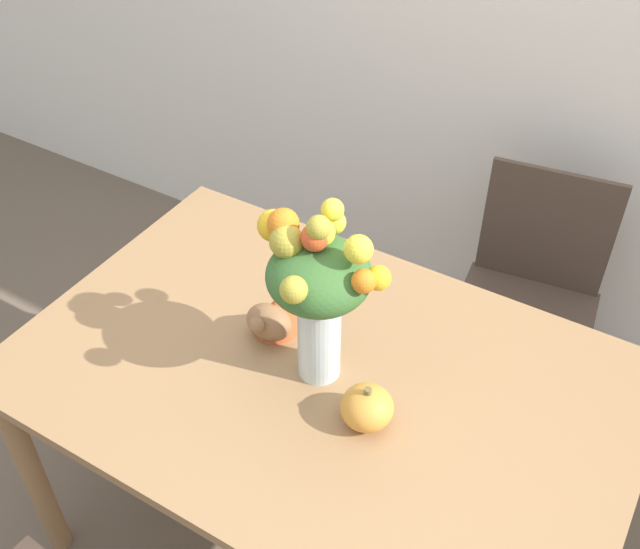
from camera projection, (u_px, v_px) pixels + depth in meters
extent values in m
plane|color=brown|center=(321.00, 538.00, 2.24)|extent=(12.00, 12.00, 0.00)
cube|color=#9E754C|center=(322.00, 376.00, 1.76)|extent=(1.44, 0.94, 0.03)
cylinder|color=#9E754C|center=(32.00, 472.00, 2.00)|extent=(0.06, 0.06, 0.71)
cylinder|color=#9E754C|center=(216.00, 295.00, 2.53)|extent=(0.06, 0.06, 0.71)
cylinder|color=#9E754C|center=(608.00, 464.00, 2.02)|extent=(0.06, 0.06, 0.71)
cylinder|color=silver|center=(320.00, 332.00, 1.68)|extent=(0.10, 0.10, 0.25)
cylinder|color=silver|center=(320.00, 351.00, 1.72)|extent=(0.09, 0.09, 0.13)
cylinder|color=#38662D|center=(328.00, 325.00, 1.65)|extent=(0.01, 0.01, 0.29)
cylinder|color=#38662D|center=(327.00, 318.00, 1.67)|extent=(0.01, 0.00, 0.29)
cylinder|color=#38662D|center=(317.00, 316.00, 1.67)|extent=(0.00, 0.01, 0.29)
cylinder|color=#38662D|center=(311.00, 322.00, 1.66)|extent=(0.00, 0.01, 0.29)
cylinder|color=#38662D|center=(318.00, 328.00, 1.64)|extent=(0.01, 0.00, 0.29)
ellipsoid|color=#38662D|center=(320.00, 274.00, 1.57)|extent=(0.23, 0.23, 0.14)
sphere|color=yellow|center=(378.00, 278.00, 1.50)|extent=(0.05, 0.05, 0.05)
sphere|color=yellow|center=(274.00, 226.00, 1.58)|extent=(0.07, 0.07, 0.07)
sphere|color=#AD9E33|center=(294.00, 290.00, 1.45)|extent=(0.06, 0.06, 0.06)
sphere|color=orange|center=(364.00, 281.00, 1.48)|extent=(0.05, 0.05, 0.05)
sphere|color=yellow|center=(359.00, 249.00, 1.47)|extent=(0.06, 0.06, 0.06)
sphere|color=orange|center=(283.00, 224.00, 1.54)|extent=(0.07, 0.07, 0.07)
sphere|color=#AD9E33|center=(287.00, 242.00, 1.53)|extent=(0.07, 0.07, 0.07)
sphere|color=yellow|center=(332.00, 210.00, 1.54)|extent=(0.05, 0.05, 0.05)
sphere|color=#AD9E33|center=(318.00, 228.00, 1.48)|extent=(0.05, 0.05, 0.05)
sphere|color=#D64C23|center=(315.00, 238.00, 1.50)|extent=(0.06, 0.06, 0.06)
sphere|color=yellow|center=(334.00, 222.00, 1.61)|extent=(0.05, 0.05, 0.05)
sphere|color=yellow|center=(320.00, 233.00, 1.51)|extent=(0.06, 0.06, 0.06)
ellipsoid|color=gold|center=(367.00, 407.00, 1.61)|extent=(0.12, 0.12, 0.09)
cylinder|color=brown|center=(368.00, 392.00, 1.58)|extent=(0.02, 0.02, 0.02)
ellipsoid|color=#936642|center=(269.00, 322.00, 1.81)|extent=(0.12, 0.09, 0.09)
cone|color=#C64C23|center=(276.00, 313.00, 1.83)|extent=(0.12, 0.12, 0.10)
sphere|color=#936642|center=(257.00, 325.00, 1.76)|extent=(0.04, 0.04, 0.04)
cube|color=#47382D|center=(522.00, 321.00, 2.33)|extent=(0.47, 0.47, 0.02)
cylinder|color=#47382D|center=(446.00, 390.00, 2.40)|extent=(0.04, 0.04, 0.42)
cylinder|color=#47382D|center=(553.00, 423.00, 2.30)|extent=(0.04, 0.04, 0.42)
cylinder|color=#47382D|center=(472.00, 321.00, 2.64)|extent=(0.04, 0.04, 0.42)
cylinder|color=#47382D|center=(570.00, 349.00, 2.54)|extent=(0.04, 0.04, 0.42)
cube|color=#47382D|center=(547.00, 229.00, 2.32)|extent=(0.40, 0.07, 0.42)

